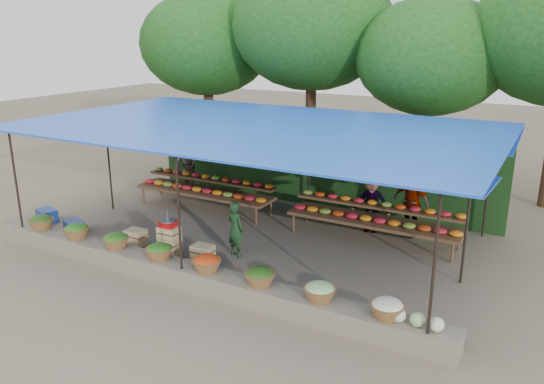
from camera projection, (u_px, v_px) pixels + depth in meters
The scene contains 16 objects.
ground at pixel (257, 239), 12.98m from camera, with size 60.00×60.00×0.00m, color #695E4D.
stone_curb at pixel (187, 275), 10.62m from camera, with size 10.60×0.55×0.40m, color #655D51.
stall_canopy at pixel (257, 131), 12.26m from camera, with size 10.80×6.60×2.82m.
produce_baskets at pixel (182, 257), 10.56m from camera, with size 8.98×0.58×0.34m.
netting_backdrop at pixel (312, 163), 15.25m from camera, with size 10.60×0.06×2.50m, color #224B1A.
tree_row at pixel (369, 37), 16.47m from camera, with size 16.51×5.50×7.12m.
fruit_table_left at pixel (206, 188), 15.09m from camera, with size 4.21×0.95×0.93m.
fruit_table_right at pixel (375, 216), 12.77m from camera, with size 4.21×0.95×0.93m.
crate_counter at pixel (169, 246), 11.78m from camera, with size 2.36×0.36×0.77m.
weighing_scale at pixel (168, 223), 11.61m from camera, with size 0.35×0.35×0.37m.
vendor_seated at pixel (236, 229), 11.84m from camera, with size 0.47×0.31×1.29m, color #1C3D1F.
customer_left at pixel (186, 165), 16.60m from camera, with size 0.85×0.66×1.74m, color slate.
customer_mid at pixel (371, 203), 13.25m from camera, with size 1.00×0.57×1.54m, color slate.
customer_right at pixel (411, 202), 13.02m from camera, with size 1.01×0.42×1.73m, color slate.
blue_crate_front at pixel (47, 215), 14.18m from camera, with size 0.55×0.39×0.33m, color navy.
blue_crate_back at pixel (74, 227), 13.34m from camera, with size 0.54×0.39×0.32m, color navy.
Camera 1 is at (6.19, -10.38, 4.89)m, focal length 35.00 mm.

